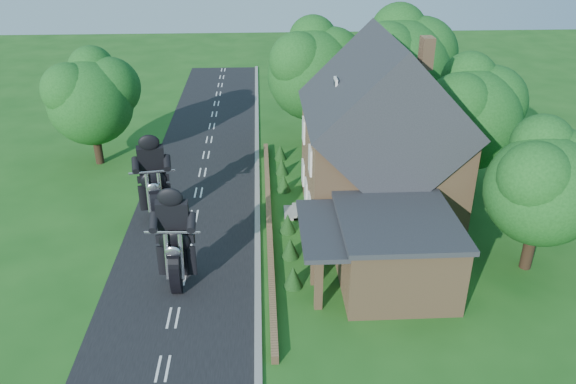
{
  "coord_description": "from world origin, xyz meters",
  "views": [
    {
      "loc": [
        3.95,
        -22.36,
        15.71
      ],
      "look_at": [
        5.28,
        3.26,
        2.8
      ],
      "focal_mm": 35.0,
      "sensor_mm": 36.0,
      "label": 1
    }
  ],
  "objects_px": {
    "annex": "(392,249)",
    "motorcycle_lead": "(179,271)",
    "motorcycle_follow": "(157,206)",
    "house": "(380,142)",
    "garden_wall": "(269,220)"
  },
  "relations": [
    {
      "from": "garden_wall",
      "to": "house",
      "type": "distance_m",
      "value": 7.52
    },
    {
      "from": "garden_wall",
      "to": "motorcycle_lead",
      "type": "bearing_deg",
      "value": -127.6
    },
    {
      "from": "motorcycle_lead",
      "to": "motorcycle_follow",
      "type": "relative_size",
      "value": 1.0
    },
    {
      "from": "annex",
      "to": "motorcycle_follow",
      "type": "height_order",
      "value": "annex"
    },
    {
      "from": "garden_wall",
      "to": "annex",
      "type": "height_order",
      "value": "annex"
    },
    {
      "from": "house",
      "to": "motorcycle_follow",
      "type": "xyz_separation_m",
      "value": [
        -12.5,
        -0.13,
        -3.57
      ]
    },
    {
      "from": "house",
      "to": "motorcycle_follow",
      "type": "relative_size",
      "value": 6.2
    },
    {
      "from": "house",
      "to": "annex",
      "type": "relative_size",
      "value": 1.45
    },
    {
      "from": "garden_wall",
      "to": "house",
      "type": "height_order",
      "value": "house"
    },
    {
      "from": "garden_wall",
      "to": "motorcycle_follow",
      "type": "xyz_separation_m",
      "value": [
        -6.31,
        0.87,
        0.57
      ]
    },
    {
      "from": "house",
      "to": "motorcycle_lead",
      "type": "bearing_deg",
      "value": -147.92
    },
    {
      "from": "house",
      "to": "motorcycle_lead",
      "type": "distance_m",
      "value": 12.88
    },
    {
      "from": "house",
      "to": "motorcycle_follow",
      "type": "height_order",
      "value": "house"
    },
    {
      "from": "annex",
      "to": "motorcycle_lead",
      "type": "height_order",
      "value": "annex"
    },
    {
      "from": "house",
      "to": "annex",
      "type": "bearing_deg",
      "value": -95.24
    }
  ]
}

